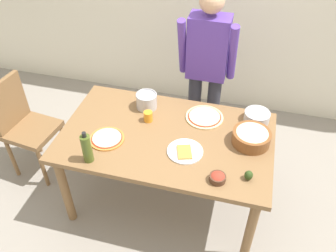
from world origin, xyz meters
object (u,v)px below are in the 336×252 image
object	(u,v)px
chair_wooden_left	(24,123)
mixing_bowl_steel	(257,117)
popcorn_bowl	(252,136)
dining_table	(166,144)
small_sauce_bowl	(218,178)
person_cook	(207,67)
pizza_cooked_on_tray	(107,138)
plate_with_slice	(185,151)
pizza_raw_on_board	(204,117)
cup_orange	(148,116)
steel_pot	(147,101)
olive_oil_bottle	(87,148)
avocado	(249,175)

from	to	relation	value
chair_wooden_left	mixing_bowl_steel	world-z (taller)	chair_wooden_left
popcorn_bowl	mixing_bowl_steel	bearing A→B (deg)	85.14
dining_table	small_sauce_bowl	size ratio (longest dim) A/B	14.55
chair_wooden_left	popcorn_bowl	distance (m)	1.96
person_cook	pizza_cooked_on_tray	bearing A→B (deg)	-122.36
plate_with_slice	small_sauce_bowl	world-z (taller)	small_sauce_bowl
pizza_raw_on_board	cup_orange	size ratio (longest dim) A/B	3.55
pizza_raw_on_board	cup_orange	bearing A→B (deg)	-160.94
steel_pot	cup_orange	distance (m)	0.18
chair_wooden_left	mixing_bowl_steel	distance (m)	2.00
person_cook	mixing_bowl_steel	world-z (taller)	person_cook
plate_with_slice	mixing_bowl_steel	xyz separation A→B (m)	(0.47, 0.49, 0.03)
olive_oil_bottle	pizza_raw_on_board	bearing A→B (deg)	43.59
pizza_raw_on_board	steel_pot	bearing A→B (deg)	177.87
chair_wooden_left	cup_orange	world-z (taller)	chair_wooden_left
person_cook	mixing_bowl_steel	distance (m)	0.65
pizza_raw_on_board	small_sauce_bowl	xyz separation A→B (m)	(0.20, -0.62, 0.02)
pizza_raw_on_board	steel_pot	distance (m)	0.49
popcorn_bowl	mixing_bowl_steel	distance (m)	0.27
mixing_bowl_steel	avocado	distance (m)	0.63
person_cook	pizza_cooked_on_tray	distance (m)	1.09
plate_with_slice	mixing_bowl_steel	bearing A→B (deg)	46.40
chair_wooden_left	cup_orange	distance (m)	1.17
pizza_raw_on_board	steel_pot	size ratio (longest dim) A/B	1.74
pizza_raw_on_board	mixing_bowl_steel	xyz separation A→B (m)	(0.40, 0.07, 0.03)
chair_wooden_left	olive_oil_bottle	world-z (taller)	olive_oil_bottle
small_sauce_bowl	avocado	size ratio (longest dim) A/B	1.57
chair_wooden_left	plate_with_slice	bearing A→B (deg)	-7.98
plate_with_slice	steel_pot	world-z (taller)	steel_pot
chair_wooden_left	popcorn_bowl	size ratio (longest dim) A/B	3.39
olive_oil_bottle	cup_orange	distance (m)	0.59
popcorn_bowl	chair_wooden_left	bearing A→B (deg)	-179.63
dining_table	olive_oil_bottle	xyz separation A→B (m)	(-0.46, -0.39, 0.20)
pizza_cooked_on_tray	pizza_raw_on_board	bearing A→B (deg)	33.45
chair_wooden_left	small_sauce_bowl	world-z (taller)	chair_wooden_left
dining_table	small_sauce_bowl	xyz separation A→B (m)	(0.44, -0.34, 0.12)
dining_table	avocado	bearing A→B (deg)	-23.64
plate_with_slice	mixing_bowl_steel	distance (m)	0.68
pizza_cooked_on_tray	steel_pot	size ratio (longest dim) A/B	1.51
mixing_bowl_steel	small_sauce_bowl	size ratio (longest dim) A/B	1.82
plate_with_slice	mixing_bowl_steel	size ratio (longest dim) A/B	1.30
chair_wooden_left	small_sauce_bowl	xyz separation A→B (m)	(1.76, -0.41, 0.25)
person_cook	small_sauce_bowl	distance (m)	1.15
plate_with_slice	popcorn_bowl	xyz separation A→B (m)	(0.45, 0.22, 0.05)
olive_oil_bottle	avocado	size ratio (longest dim) A/B	3.66
dining_table	olive_oil_bottle	bearing A→B (deg)	-139.74
pizza_cooked_on_tray	popcorn_bowl	world-z (taller)	popcorn_bowl
popcorn_bowl	avocado	xyz separation A→B (m)	(0.01, -0.36, -0.03)
small_sauce_bowl	olive_oil_bottle	size ratio (longest dim) A/B	0.43
person_cook	olive_oil_bottle	distance (m)	1.30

